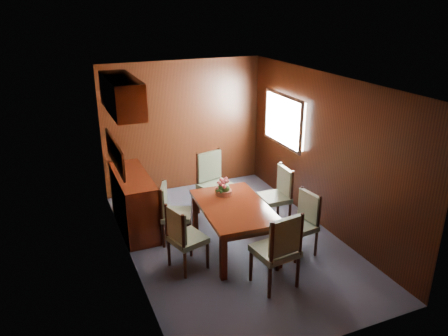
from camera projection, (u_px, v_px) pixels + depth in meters
name	position (u px, v px, depth m)	size (l,w,h in m)	color
ground	(233.00, 241.00, 6.53)	(4.50, 4.50, 0.00)	#333645
room_shell	(218.00, 132.00, 6.19)	(3.06, 4.52, 2.41)	black
sideboard	(134.00, 202.00, 6.77)	(0.48, 1.40, 0.90)	#361106
dining_table	(234.00, 212.00, 6.16)	(1.00, 1.51, 0.68)	#361106
chair_left_near	(183.00, 235.00, 5.70)	(0.53, 0.54, 0.92)	black
chair_left_far	(171.00, 210.00, 6.38)	(0.55, 0.56, 0.92)	black
chair_right_near	(303.00, 220.00, 6.10)	(0.47, 0.49, 0.92)	black
chair_right_far	(279.00, 192.00, 6.92)	(0.44, 0.46, 0.95)	black
chair_head	(279.00, 247.00, 5.30)	(0.55, 0.53, 1.04)	black
chair_foot	(213.00, 180.00, 7.22)	(0.62, 0.60, 1.07)	black
flower_centerpiece	(224.00, 187.00, 6.43)	(0.26, 0.26, 0.26)	#B15436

